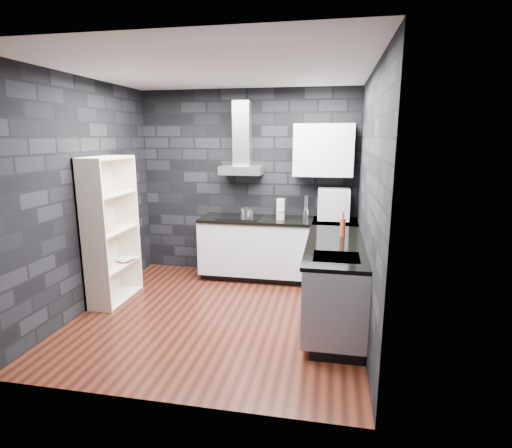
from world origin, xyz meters
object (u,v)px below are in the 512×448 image
(glass_vase, at_px, (281,209))
(fruit_bowl, at_px, (106,230))
(pot, at_px, (247,214))
(appliance_garage, at_px, (334,204))
(bookshelf, at_px, (111,231))
(storage_jar, at_px, (281,216))
(red_bottle, at_px, (343,227))
(utensil_crock, at_px, (306,214))

(glass_vase, bearing_deg, fruit_bowl, -148.87)
(pot, bearing_deg, appliance_garage, 4.66)
(bookshelf, bearing_deg, storage_jar, 27.78)
(appliance_garage, bearing_deg, storage_jar, -172.72)
(storage_jar, relative_size, bookshelf, 0.06)
(red_bottle, bearing_deg, utensil_crock, 116.22)
(utensil_crock, height_order, bookshelf, bookshelf)
(storage_jar, distance_m, red_bottle, 1.14)
(utensil_crock, relative_size, fruit_bowl, 0.57)
(glass_vase, xyz_separation_m, red_bottle, (0.83, -0.82, -0.04))
(storage_jar, bearing_deg, bookshelf, -152.31)
(storage_jar, distance_m, utensil_crock, 0.39)
(pot, xyz_separation_m, appliance_garage, (1.20, 0.10, 0.16))
(utensil_crock, relative_size, bookshelf, 0.07)
(utensil_crock, bearing_deg, appliance_garage, -15.28)
(glass_vase, relative_size, appliance_garage, 0.68)
(appliance_garage, height_order, fruit_bowl, appliance_garage)
(utensil_crock, bearing_deg, bookshelf, -151.66)
(storage_jar, bearing_deg, red_bottle, -44.09)
(appliance_garage, relative_size, red_bottle, 1.99)
(glass_vase, xyz_separation_m, bookshelf, (-1.96, -1.07, -0.14))
(red_bottle, relative_size, fruit_bowl, 1.02)
(appliance_garage, bearing_deg, fruit_bowl, -155.76)
(pot, xyz_separation_m, utensil_crock, (0.81, 0.20, -0.01))
(utensil_crock, distance_m, fruit_bowl, 2.67)
(storage_jar, relative_size, fruit_bowl, 0.55)
(pot, distance_m, storage_jar, 0.49)
(appliance_garage, xyz_separation_m, red_bottle, (0.11, -0.89, -0.12))
(bookshelf, bearing_deg, red_bottle, 5.13)
(glass_vase, bearing_deg, red_bottle, -44.78)
(appliance_garage, bearing_deg, pot, -176.12)
(glass_vase, distance_m, storage_jar, 0.09)
(glass_vase, height_order, red_bottle, glass_vase)
(glass_vase, bearing_deg, utensil_crock, 26.83)
(pot, bearing_deg, red_bottle, -31.34)
(fruit_bowl, bearing_deg, red_bottle, 7.38)
(storage_jar, bearing_deg, appliance_garage, 8.07)
(utensil_crock, relative_size, appliance_garage, 0.28)
(appliance_garage, height_order, red_bottle, appliance_garage)
(glass_vase, height_order, storage_jar, glass_vase)
(appliance_garage, bearing_deg, bookshelf, -157.82)
(pot, xyz_separation_m, fruit_bowl, (-1.49, -1.16, -0.03))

